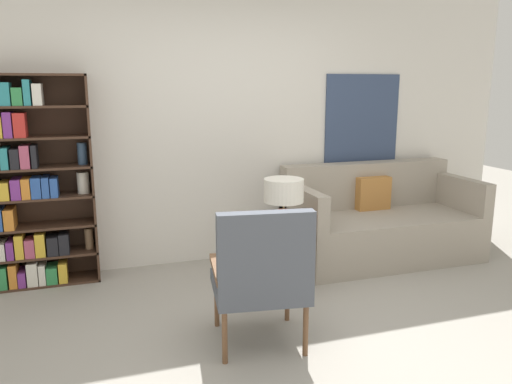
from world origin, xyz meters
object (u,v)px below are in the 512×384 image
at_px(bookshelf, 31,188).
at_px(table_lamp, 284,198).
at_px(armchair, 262,271).
at_px(couch, 379,224).
at_px(side_table, 287,237).

height_order(bookshelf, table_lamp, bookshelf).
xyz_separation_m(armchair, couch, (1.74, 1.39, -0.21)).
bearing_deg(bookshelf, armchair, -47.98).
height_order(bookshelf, armchair, bookshelf).
bearing_deg(couch, bookshelf, 174.95).
relative_size(bookshelf, couch, 0.97).
bearing_deg(bookshelf, couch, -5.05).
relative_size(armchair, table_lamp, 2.28).
bearing_deg(bookshelf, side_table, -21.95).
distance_m(couch, side_table, 1.34).
bearing_deg(couch, side_table, -156.50).
bearing_deg(armchair, table_lamp, 61.08).
xyz_separation_m(armchair, table_lamp, (0.49, 0.89, 0.25)).
distance_m(couch, table_lamp, 1.42).
xyz_separation_m(bookshelf, table_lamp, (2.00, -0.78, -0.06)).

